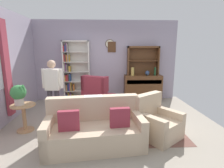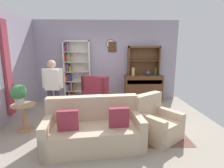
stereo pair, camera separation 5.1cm
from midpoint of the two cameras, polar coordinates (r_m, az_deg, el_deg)
The scene contains 17 objects.
ground_plane at distance 4.45m, azimuth -0.88°, elevation -12.73°, with size 5.40×4.60×0.02m, color #9E9384.
wall_back at distance 6.21m, azimuth -1.40°, elevation 7.66°, with size 5.00×0.09×2.80m.
area_rug at distance 4.19m, azimuth 2.05°, elevation -14.18°, with size 2.89×1.79×0.01m, color brown.
bookshelf at distance 6.15m, azimuth -11.81°, elevation 3.72°, with size 0.90×0.30×2.10m.
sideboard at distance 6.22m, azimuth 10.56°, elevation -0.87°, with size 1.30×0.45×0.92m.
sideboard_hutch at distance 6.19m, azimuth 10.69°, elevation 8.89°, with size 1.10×0.26×1.00m.
vase_tall at distance 5.97m, azimuth 7.26°, elevation 4.10°, with size 0.11×0.11×0.28m, color tan.
vase_round at distance 6.10m, azimuth 12.06°, elevation 3.57°, with size 0.15×0.15×0.17m, color #33476B.
bottle_wine at distance 6.14m, azimuth 14.49°, elevation 4.03°, with size 0.07×0.07×0.28m, color #194223.
couch_floral at distance 3.40m, azimuth -5.58°, elevation -14.79°, with size 1.88×1.04×0.90m.
armchair_floral at distance 3.81m, azimuth 14.80°, elevation -12.53°, with size 1.07×1.07×0.88m.
wingback_chair at distance 5.31m, azimuth -4.38°, elevation -4.22°, with size 1.06×1.07×1.05m.
plant_stand at distance 4.38m, azimuth -26.79°, elevation -8.95°, with size 0.52×0.52×0.62m.
potted_plant_large at distance 4.24m, azimuth -28.14°, elevation -2.69°, with size 0.32×0.32×0.45m.
person_reading at distance 4.54m, azimuth -18.63°, elevation -0.69°, with size 0.52×0.22×1.56m.
coffee_table at distance 4.25m, azimuth -2.84°, elevation -8.68°, with size 0.80×0.50×0.42m.
book_stack at distance 4.27m, azimuth -1.34°, elevation -7.16°, with size 0.19×0.16×0.07m.
Camera 2 is at (-0.07, -4.06, 1.81)m, focal length 27.61 mm.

